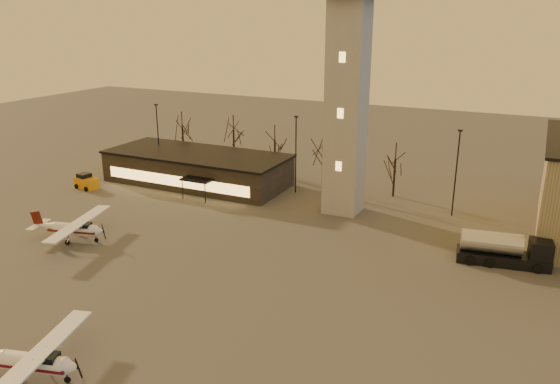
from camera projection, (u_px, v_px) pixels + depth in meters
name	position (u px, v px, depth m)	size (l,w,h in m)	color
ground	(203.00, 338.00, 39.48)	(220.00, 220.00, 0.00)	#484642
control_tower	(348.00, 72.00, 60.11)	(6.80, 6.80, 32.60)	#9E9C96
terminal	(197.00, 168.00, 75.30)	(25.40, 12.20, 4.30)	black
light_poles	(351.00, 165.00, 64.13)	(58.50, 12.25, 10.14)	black
tree_row	(274.00, 137.00, 76.84)	(37.20, 9.20, 8.80)	black
cessna_front	(36.00, 366.00, 34.72)	(8.39, 10.43, 2.89)	white
cessna_rear	(77.00, 231.00, 56.21)	(8.62, 10.73, 2.97)	white
fuel_truck	(503.00, 252.00, 50.88)	(8.50, 3.69, 3.06)	black
service_cart	(86.00, 183.00, 73.32)	(3.45, 2.51, 2.03)	orange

